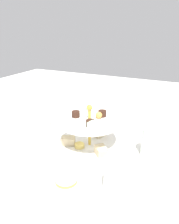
% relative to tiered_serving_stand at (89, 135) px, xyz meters
% --- Properties ---
extents(ground_plane, '(2.40, 2.40, 0.00)m').
position_rel_tiered_serving_stand_xyz_m(ground_plane, '(-0.00, 0.00, -0.05)').
color(ground_plane, silver).
extents(tiered_serving_stand, '(0.27, 0.27, 0.17)m').
position_rel_tiered_serving_stand_xyz_m(tiered_serving_stand, '(0.00, 0.00, 0.00)').
color(tiered_serving_stand, white).
rests_on(tiered_serving_stand, ground_plane).
extents(water_glass_tall_right, '(0.07, 0.07, 0.12)m').
position_rel_tiered_serving_stand_xyz_m(water_glass_tall_right, '(-0.03, -0.24, 0.01)').
color(water_glass_tall_right, silver).
rests_on(water_glass_tall_right, ground_plane).
extents(water_glass_short_left, '(0.06, 0.06, 0.08)m').
position_rel_tiered_serving_stand_xyz_m(water_glass_short_left, '(0.18, 0.16, -0.01)').
color(water_glass_short_left, silver).
rests_on(water_glass_short_left, ground_plane).
extents(teacup_with_saucer, '(0.09, 0.09, 0.05)m').
position_rel_tiered_serving_stand_xyz_m(teacup_with_saucer, '(0.25, 0.05, -0.03)').
color(teacup_with_saucer, white).
rests_on(teacup_with_saucer, ground_plane).
extents(butter_knife_left, '(0.02, 0.17, 0.00)m').
position_rel_tiered_serving_stand_xyz_m(butter_knife_left, '(-0.29, -0.01, -0.05)').
color(butter_knife_left, silver).
rests_on(butter_knife_left, ground_plane).
extents(butter_knife_right, '(0.09, 0.16, 0.00)m').
position_rel_tiered_serving_stand_xyz_m(butter_knife_right, '(0.24, -0.16, -0.05)').
color(butter_knife_right, silver).
rests_on(butter_knife_right, ground_plane).
extents(water_glass_mid_back, '(0.06, 0.06, 0.10)m').
position_rel_tiered_serving_stand_xyz_m(water_glass_mid_back, '(-0.04, 0.21, 0.00)').
color(water_glass_mid_back, silver).
rests_on(water_glass_mid_back, ground_plane).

